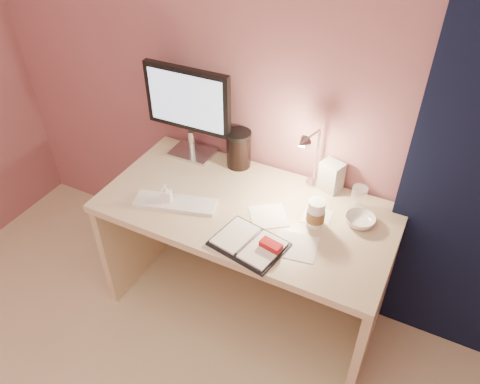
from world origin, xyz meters
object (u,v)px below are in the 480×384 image
at_px(bowl, 360,221).
at_px(lotion_bottle, 166,194).
at_px(desk_lamp, 316,159).
at_px(clear_cup, 358,199).
at_px(planner, 251,244).
at_px(keyboard, 175,203).
at_px(dark_jar, 239,151).
at_px(desk, 253,231).
at_px(monitor, 189,105).
at_px(coffee_cup, 316,214).
at_px(product_box, 331,176).

bearing_deg(bowl, lotion_bottle, -162.74).
bearing_deg(desk_lamp, clear_cup, 12.13).
xyz_separation_m(clear_cup, desk_lamp, (-0.23, 0.01, 0.15)).
bearing_deg(planner, keyboard, 179.39).
bearing_deg(dark_jar, clear_cup, -5.90).
relative_size(desk, lotion_bottle, 13.39).
xyz_separation_m(keyboard, desk_lamp, (0.56, 0.37, 0.20)).
bearing_deg(desk_lamp, lotion_bottle, -133.44).
bearing_deg(bowl, desk_lamp, 158.35).
height_order(monitor, bowl, monitor).
distance_m(coffee_cup, bowl, 0.21).
distance_m(desk, bowl, 0.57).
bearing_deg(dark_jar, desk_lamp, -7.76).
relative_size(keyboard, coffee_cup, 2.95).
height_order(lotion_bottle, dark_jar, dark_jar).
bearing_deg(lotion_bottle, planner, -9.17).
relative_size(bowl, lotion_bottle, 1.31).
height_order(keyboard, planner, planner).
distance_m(monitor, dark_jar, 0.35).
bearing_deg(lotion_bottle, bowl, 17.26).
height_order(keyboard, desk_lamp, desk_lamp).
bearing_deg(monitor, lotion_bottle, -76.36).
height_order(monitor, coffee_cup, monitor).
distance_m(desk, dark_jar, 0.43).
distance_m(monitor, bowl, 1.02).
distance_m(planner, coffee_cup, 0.33).
relative_size(coffee_cup, bowl, 0.98).
distance_m(bowl, product_box, 0.28).
distance_m(planner, lotion_bottle, 0.49).
relative_size(desk, coffee_cup, 10.50).
xyz_separation_m(desk, desk_lamp, (0.24, 0.15, 0.44)).
relative_size(desk, product_box, 9.01).
distance_m(bowl, dark_jar, 0.72).
xyz_separation_m(planner, lotion_bottle, (-0.48, 0.08, 0.04)).
relative_size(desk, clear_cup, 11.21).
height_order(monitor, product_box, monitor).
bearing_deg(product_box, bowl, -23.99).
distance_m(clear_cup, desk_lamp, 0.27).
bearing_deg(coffee_cup, planner, -128.09).
bearing_deg(lotion_bottle, product_box, 34.62).
height_order(clear_cup, bowl, clear_cup).
bearing_deg(monitor, product_box, 2.03).
relative_size(desk, keyboard, 3.57).
bearing_deg(clear_cup, keyboard, -155.48).
height_order(keyboard, dark_jar, dark_jar).
bearing_deg(planner, desk_lamp, 86.38).
relative_size(clear_cup, lotion_bottle, 1.20).
xyz_separation_m(lotion_bottle, desk_lamp, (0.60, 0.37, 0.16)).
height_order(planner, lotion_bottle, lotion_bottle).
relative_size(clear_cup, dark_jar, 0.69).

